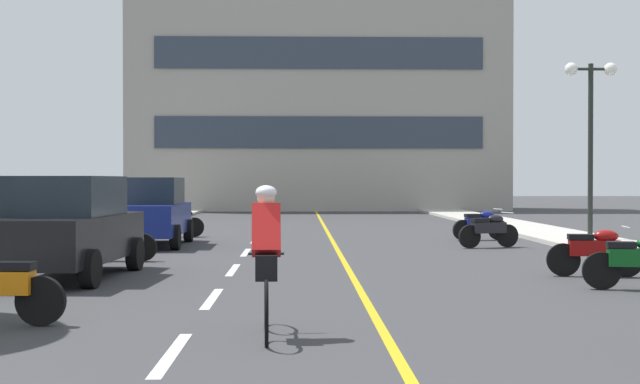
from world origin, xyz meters
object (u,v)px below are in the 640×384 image
parked_car_mid (150,211)px  motorcycle_3 (638,260)px  parked_car_near (67,227)px  motorcycle_6 (489,229)px  motorcycle_5 (117,239)px  motorcycle_4 (595,251)px  cyclist_rider (266,257)px  motorcycle_7 (481,224)px  street_lamp_mid (591,109)px  motorcycle_8 (176,222)px

parked_car_mid → motorcycle_3: bearing=-45.1°
parked_car_near → motorcycle_6: size_ratio=2.60×
parked_car_near → motorcycle_5: size_ratio=2.53×
parked_car_mid → motorcycle_6: 8.94m
motorcycle_3 → motorcycle_4: same height
parked_car_mid → motorcycle_3: (9.35, -9.39, -0.44)m
motorcycle_4 → motorcycle_3: bearing=-89.3°
motorcycle_5 → motorcycle_6: (8.85, 3.43, 0.00)m
parked_car_near → cyclist_rider: bearing=-56.8°
motorcycle_7 → motorcycle_5: bearing=-146.1°
parked_car_near → motorcycle_4: bearing=-0.0°
street_lamp_mid → motorcycle_3: bearing=-105.1°
motorcycle_4 → cyclist_rider: (-5.73, -5.74, 0.41)m
street_lamp_mid → motorcycle_4: 9.25m
parked_car_near → motorcycle_8: (0.36, 10.88, -0.44)m
street_lamp_mid → motorcycle_5: size_ratio=2.88×
motorcycle_3 → parked_car_mid: bearing=134.9°
parked_car_mid → cyclist_rider: size_ratio=2.38×
motorcycle_6 → motorcycle_7: size_ratio=0.98×
street_lamp_mid → parked_car_mid: (-12.07, -0.71, -2.81)m
motorcycle_7 → motorcycle_8: 9.20m
parked_car_mid → motorcycle_8: (0.20, 3.38, -0.44)m
parked_car_mid → motorcycle_3: size_ratio=2.49×
motorcycle_5 → motorcycle_6: bearing=21.2°
motorcycle_8 → cyclist_rider: (3.39, -16.63, 0.41)m
motorcycle_6 → motorcycle_8: (-8.69, 4.24, 0.00)m
street_lamp_mid → cyclist_rider: bearing=-121.3°
motorcycle_6 → motorcycle_5: bearing=-158.8°
motorcycle_3 → motorcycle_7: bearing=90.3°
street_lamp_mid → motorcycle_5: bearing=-157.4°
motorcycle_3 → motorcycle_4: bearing=90.7°
motorcycle_4 → motorcycle_5: (-9.28, 3.21, 0.00)m
motorcycle_7 → motorcycle_6: bearing=-98.0°
parked_car_near → parked_car_mid: size_ratio=1.02×
motorcycle_5 → motorcycle_6: 9.49m
street_lamp_mid → parked_car_near: size_ratio=1.14×
parked_car_near → motorcycle_7: (9.44, 9.42, -0.44)m
parked_car_near → motorcycle_7: size_ratio=2.55×
street_lamp_mid → motorcycle_6: 4.82m
parked_car_near → motorcycle_3: bearing=-11.2°
parked_car_near → cyclist_rider: parked_car_near is taller
street_lamp_mid → motorcycle_8: (-11.87, 2.67, -3.25)m
motorcycle_5 → cyclist_rider: (3.55, -8.96, 0.41)m
motorcycle_3 → motorcycle_7: size_ratio=1.00×
motorcycle_7 → cyclist_rider: bearing=-110.5°
motorcycle_4 → motorcycle_8: (-9.12, 10.89, 0.00)m
street_lamp_mid → motorcycle_7: (-2.80, 1.21, -3.25)m
parked_car_near → parked_car_mid: 7.50m
motorcycle_8 → cyclist_rider: cyclist_rider is taller
motorcycle_6 → parked_car_near: bearing=-143.7°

